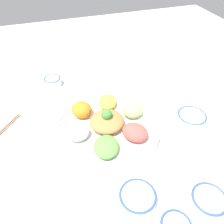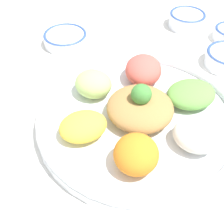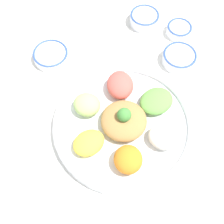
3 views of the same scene
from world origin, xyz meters
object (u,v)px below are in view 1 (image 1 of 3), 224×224
Objects in this scene: salad_platter at (107,125)px; serving_spoon_extra at (166,73)px; rice_bowl_plain at (192,117)px; sauce_bowl_far at (53,81)px; serving_spoon_main at (222,112)px; sauce_bowl_dark at (137,198)px; rice_bowl_blue at (208,201)px.

serving_spoon_extra is at bearing -144.87° from salad_platter.
salad_platter is 3.55× the size of rice_bowl_plain.
rice_bowl_plain is at bearing 170.59° from salad_platter.
sauce_bowl_far reaches higher than serving_spoon_main.
salad_platter is at bearing 149.74° from serving_spoon_extra.
serving_spoon_main is (-0.49, 0.06, -0.02)m from salad_platter.
sauce_bowl_dark is (0.00, 0.30, -0.00)m from salad_platter.
serving_spoon_main is at bearing 173.56° from salad_platter.
sauce_bowl_dark is at bearing 89.86° from salad_platter.
sauce_bowl_dark is 0.84× the size of serving_spoon_extra.
rice_bowl_blue reaches higher than sauce_bowl_dark.
salad_platter reaches higher than sauce_bowl_dark.
sauce_bowl_dark is 0.71m from serving_spoon_extra.
sauce_bowl_dark is 0.99× the size of serving_spoon_main.
serving_spoon_extra is (-0.41, -0.59, -0.02)m from sauce_bowl_dark.
rice_bowl_plain is 1.05× the size of serving_spoon_main.
salad_platter is at bearing 114.48° from sauce_bowl_far.
rice_bowl_blue is 0.93× the size of sauce_bowl_dark.
salad_platter is 3.15× the size of serving_spoon_extra.
rice_bowl_blue reaches higher than serving_spoon_main.
sauce_bowl_dark is (0.19, -0.07, -0.00)m from rice_bowl_blue.
salad_platter is 0.42m from rice_bowl_blue.
serving_spoon_extra is (-0.57, 0.08, -0.02)m from sauce_bowl_far.
sauce_bowl_far is at bearing -65.52° from salad_platter.
sauce_bowl_far is 0.62× the size of serving_spoon_extra.
serving_spoon_main is at bearing -141.19° from serving_spoon_extra.
salad_platter reaches higher than sauce_bowl_far.
rice_bowl_blue is at bearing 116.53° from salad_platter.
sauce_bowl_far is at bearing -76.09° from sauce_bowl_dark.
serving_spoon_extra is at bearing 172.24° from sauce_bowl_far.
sauce_bowl_dark reaches higher than rice_bowl_plain.
sauce_bowl_far is at bearing 106.76° from serving_spoon_main.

